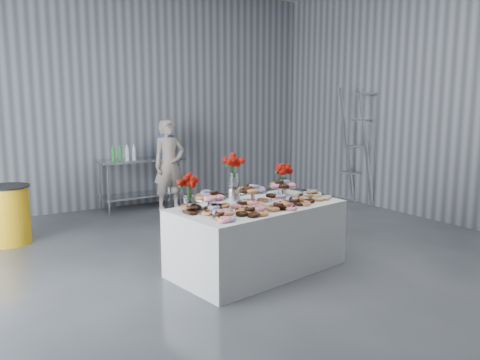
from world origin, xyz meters
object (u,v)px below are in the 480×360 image
object	(u,v)px
prep_table	(140,174)
stepladder	(356,147)
water_jug	(166,143)
person	(169,165)
display_table	(258,238)
trash_barrel	(7,215)

from	to	relation	value
prep_table	stepladder	xyz separation A→B (m)	(3.45, -1.81, 0.46)
water_jug	stepladder	bearing A→B (deg)	-31.44
person	display_table	bearing A→B (deg)	-98.81
display_table	stepladder	world-z (taller)	stepladder
stepladder	trash_barrel	bearing A→B (deg)	172.79
display_table	prep_table	bearing A→B (deg)	90.13
prep_table	person	xyz separation A→B (m)	(0.41, -0.35, 0.18)
display_table	person	distance (m)	3.39
person	stepladder	world-z (taller)	stepladder
display_table	stepladder	size ratio (longest dim) A/B	0.88
prep_table	water_jug	size ratio (longest dim) A/B	2.71
water_jug	trash_barrel	world-z (taller)	water_jug
person	trash_barrel	size ratio (longest dim) A/B	2.03
display_table	prep_table	xyz separation A→B (m)	(-0.01, 3.69, 0.24)
trash_barrel	stepladder	distance (m)	5.80
prep_table	stepladder	distance (m)	3.93
trash_barrel	stepladder	bearing A→B (deg)	-7.21
trash_barrel	prep_table	bearing A→B (deg)	25.58
display_table	trash_barrel	world-z (taller)	trash_barrel
person	trash_barrel	world-z (taller)	person
water_jug	prep_table	bearing A→B (deg)	180.00
water_jug	person	bearing A→B (deg)	-105.19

